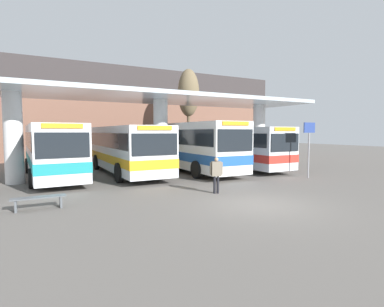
% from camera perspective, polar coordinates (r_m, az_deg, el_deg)
% --- Properties ---
extents(ground_plane, '(100.00, 100.00, 0.00)m').
position_cam_1_polar(ground_plane, '(11.76, 12.57, -9.49)').
color(ground_plane, '#605B56').
extents(townhouse_backdrop, '(40.00, 0.58, 9.55)m').
position_cam_1_polar(townhouse_backdrop, '(32.03, -14.77, 9.07)').
color(townhouse_backdrop, brown).
rests_on(townhouse_backdrop, ground_plane).
extents(station_canopy, '(21.67, 6.32, 5.08)m').
position_cam_1_polar(station_canopy, '(19.87, -6.03, 8.50)').
color(station_canopy, silver).
rests_on(station_canopy, ground_plane).
extents(transit_bus_left_bay, '(2.99, 10.85, 3.15)m').
position_cam_1_polar(transit_bus_left_bay, '(19.78, -25.18, 0.89)').
color(transit_bus_left_bay, silver).
rests_on(transit_bus_left_bay, ground_plane).
extents(transit_bus_center_bay, '(2.88, 10.92, 3.09)m').
position_cam_1_polar(transit_bus_center_bay, '(20.14, -12.63, 1.18)').
color(transit_bus_center_bay, silver).
rests_on(transit_bus_center_bay, ground_plane).
extents(transit_bus_right_bay, '(2.80, 11.17, 3.34)m').
position_cam_1_polar(transit_bus_right_bay, '(21.13, -0.65, 1.76)').
color(transit_bus_right_bay, white).
rests_on(transit_bus_right_bay, ground_plane).
extents(transit_bus_far_right_bay, '(2.78, 11.40, 3.06)m').
position_cam_1_polar(transit_bus_far_right_bay, '(23.43, 7.28, 1.58)').
color(transit_bus_far_right_bay, silver).
rests_on(transit_bus_far_right_bay, ground_plane).
extents(waiting_bench_near_pillar, '(1.78, 0.44, 0.46)m').
position_cam_1_polar(waiting_bench_near_pillar, '(12.02, -27.15, -7.87)').
color(waiting_bench_near_pillar, '#4C5156').
rests_on(waiting_bench_near_pillar, ground_plane).
extents(info_sign_platform, '(0.90, 0.09, 3.30)m').
position_cam_1_polar(info_sign_platform, '(18.98, 21.40, 2.61)').
color(info_sign_platform, gray).
rests_on(info_sign_platform, ground_plane).
extents(pedestrian_waiting, '(0.59, 0.36, 1.62)m').
position_cam_1_polar(pedestrian_waiting, '(13.38, 4.65, -3.43)').
color(pedestrian_waiting, black).
rests_on(pedestrian_waiting, ground_plane).
extents(poplar_tree_behind_left, '(2.05, 2.05, 8.72)m').
position_cam_1_polar(poplar_tree_behind_left, '(29.16, -0.67, 11.30)').
color(poplar_tree_behind_left, brown).
rests_on(poplar_tree_behind_left, ground_plane).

